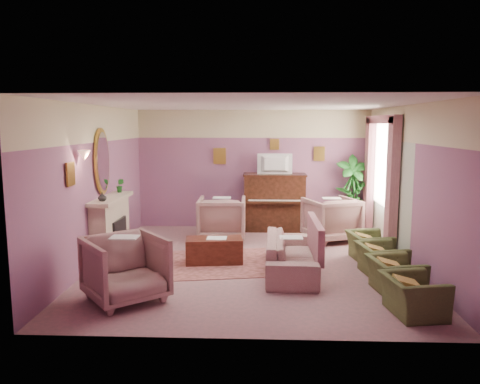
{
  "coord_description": "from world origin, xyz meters",
  "views": [
    {
      "loc": [
        0.13,
        -8.11,
        2.46
      ],
      "look_at": [
        -0.21,
        0.4,
        1.23
      ],
      "focal_mm": 35.0,
      "sensor_mm": 36.0,
      "label": 1
    }
  ],
  "objects_px": {
    "sofa": "(291,248)",
    "olive_chair_c": "(381,254)",
    "coffee_table": "(214,250)",
    "floral_armchair_left": "(222,216)",
    "floral_armchair_front": "(125,265)",
    "olive_chair_d": "(369,242)",
    "floral_armchair_right": "(331,217)",
    "piano": "(274,203)",
    "television": "(275,162)",
    "olive_chair_b": "(395,270)",
    "side_table": "(350,216)",
    "olive_chair_a": "(413,289)"
  },
  "relations": [
    {
      "from": "floral_armchair_left",
      "to": "floral_armchair_right",
      "type": "bearing_deg",
      "value": 0.56
    },
    {
      "from": "television",
      "to": "olive_chair_d",
      "type": "xyz_separation_m",
      "value": [
        1.65,
        -2.37,
        -1.26
      ]
    },
    {
      "from": "floral_armchair_left",
      "to": "olive_chair_c",
      "type": "relative_size",
      "value": 1.3
    },
    {
      "from": "sofa",
      "to": "olive_chair_c",
      "type": "bearing_deg",
      "value": -3.04
    },
    {
      "from": "olive_chair_b",
      "to": "olive_chair_d",
      "type": "relative_size",
      "value": 1.0
    },
    {
      "from": "sofa",
      "to": "olive_chair_c",
      "type": "xyz_separation_m",
      "value": [
        1.47,
        -0.08,
        -0.08
      ]
    },
    {
      "from": "olive_chair_c",
      "to": "piano",
      "type": "bearing_deg",
      "value": 116.96
    },
    {
      "from": "floral_armchair_front",
      "to": "side_table",
      "type": "bearing_deg",
      "value": 48.59
    },
    {
      "from": "olive_chair_a",
      "to": "olive_chair_d",
      "type": "bearing_deg",
      "value": 90.0
    },
    {
      "from": "olive_chair_d",
      "to": "sofa",
      "type": "bearing_deg",
      "value": -153.23
    },
    {
      "from": "television",
      "to": "olive_chair_b",
      "type": "relative_size",
      "value": 1.01
    },
    {
      "from": "olive_chair_a",
      "to": "floral_armchair_left",
      "type": "bearing_deg",
      "value": 125.68
    },
    {
      "from": "coffee_table",
      "to": "sofa",
      "type": "height_order",
      "value": "sofa"
    },
    {
      "from": "coffee_table",
      "to": "floral_armchair_left",
      "type": "xyz_separation_m",
      "value": [
        0.01,
        1.7,
        0.29
      ]
    },
    {
      "from": "coffee_table",
      "to": "floral_armchair_front",
      "type": "xyz_separation_m",
      "value": [
        -1.06,
        -1.87,
        0.29
      ]
    },
    {
      "from": "olive_chair_b",
      "to": "olive_chair_c",
      "type": "height_order",
      "value": "same"
    },
    {
      "from": "side_table",
      "to": "floral_armchair_right",
      "type": "bearing_deg",
      "value": -122.14
    },
    {
      "from": "sofa",
      "to": "floral_armchair_right",
      "type": "xyz_separation_m",
      "value": [
        1.0,
        2.21,
        0.09
      ]
    },
    {
      "from": "olive_chair_a",
      "to": "olive_chair_c",
      "type": "xyz_separation_m",
      "value": [
        0.0,
        1.64,
        0.0
      ]
    },
    {
      "from": "television",
      "to": "olive_chair_c",
      "type": "xyz_separation_m",
      "value": [
        1.65,
        -3.19,
        -1.26
      ]
    },
    {
      "from": "floral_armchair_left",
      "to": "olive_chair_a",
      "type": "distance_m",
      "value": 4.81
    },
    {
      "from": "floral_armchair_right",
      "to": "floral_armchair_front",
      "type": "height_order",
      "value": "same"
    },
    {
      "from": "sofa",
      "to": "olive_chair_b",
      "type": "distance_m",
      "value": 1.72
    },
    {
      "from": "floral_armchair_left",
      "to": "olive_chair_d",
      "type": "relative_size",
      "value": 1.3
    },
    {
      "from": "piano",
      "to": "television",
      "type": "bearing_deg",
      "value": -90.0
    },
    {
      "from": "sofa",
      "to": "floral_armchair_front",
      "type": "bearing_deg",
      "value": -149.95
    },
    {
      "from": "piano",
      "to": "floral_armchair_right",
      "type": "distance_m",
      "value": 1.53
    },
    {
      "from": "floral_armchair_right",
      "to": "olive_chair_c",
      "type": "bearing_deg",
      "value": -78.39
    },
    {
      "from": "television",
      "to": "coffee_table",
      "type": "bearing_deg",
      "value": -113.79
    },
    {
      "from": "television",
      "to": "olive_chair_d",
      "type": "relative_size",
      "value": 1.01
    },
    {
      "from": "floral_armchair_right",
      "to": "olive_chair_a",
      "type": "xyz_separation_m",
      "value": [
        0.47,
        -3.92,
        -0.17
      ]
    },
    {
      "from": "floral_armchair_front",
      "to": "side_table",
      "type": "distance_m",
      "value": 6.02
    },
    {
      "from": "olive_chair_b",
      "to": "side_table",
      "type": "relative_size",
      "value": 1.13
    },
    {
      "from": "floral_armchair_right",
      "to": "floral_armchair_left",
      "type": "bearing_deg",
      "value": -179.44
    },
    {
      "from": "floral_armchair_right",
      "to": "olive_chair_d",
      "type": "relative_size",
      "value": 1.3
    },
    {
      "from": "olive_chair_b",
      "to": "olive_chair_a",
      "type": "bearing_deg",
      "value": -90.0
    },
    {
      "from": "olive_chair_d",
      "to": "side_table",
      "type": "distance_m",
      "value": 2.38
    },
    {
      "from": "floral_armchair_front",
      "to": "coffee_table",
      "type": "bearing_deg",
      "value": 60.38
    },
    {
      "from": "floral_armchair_right",
      "to": "olive_chair_c",
      "type": "distance_m",
      "value": 2.34
    },
    {
      "from": "piano",
      "to": "olive_chair_c",
      "type": "height_order",
      "value": "piano"
    },
    {
      "from": "floral_armchair_right",
      "to": "olive_chair_b",
      "type": "xyz_separation_m",
      "value": [
        0.47,
        -3.1,
        -0.17
      ]
    },
    {
      "from": "floral_armchair_left",
      "to": "floral_armchair_right",
      "type": "relative_size",
      "value": 1.0
    },
    {
      "from": "television",
      "to": "olive_chair_d",
      "type": "bearing_deg",
      "value": -55.19
    },
    {
      "from": "sofa",
      "to": "olive_chair_c",
      "type": "relative_size",
      "value": 2.63
    },
    {
      "from": "piano",
      "to": "olive_chair_a",
      "type": "height_order",
      "value": "piano"
    },
    {
      "from": "sofa",
      "to": "floral_armchair_left",
      "type": "distance_m",
      "value": 2.56
    },
    {
      "from": "floral_armchair_front",
      "to": "olive_chair_d",
      "type": "xyz_separation_m",
      "value": [
        3.87,
        2.13,
        -0.17
      ]
    },
    {
      "from": "piano",
      "to": "floral_armchair_front",
      "type": "xyz_separation_m",
      "value": [
        -2.22,
        -4.55,
        -0.14
      ]
    },
    {
      "from": "television",
      "to": "side_table",
      "type": "xyz_separation_m",
      "value": [
        1.76,
        0.01,
        -1.25
      ]
    },
    {
      "from": "olive_chair_b",
      "to": "olive_chair_c",
      "type": "bearing_deg",
      "value": 90.0
    }
  ]
}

